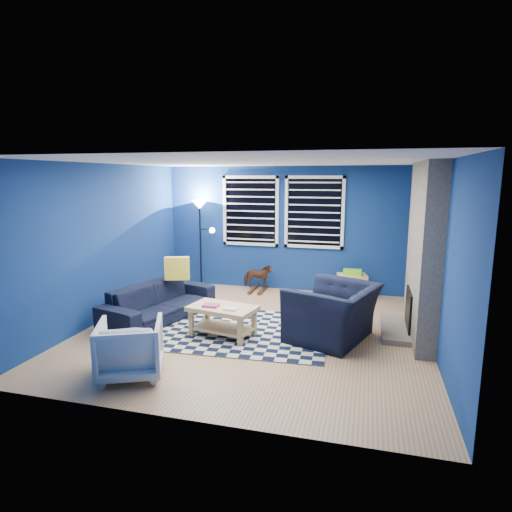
{
  "coord_description": "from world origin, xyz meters",
  "views": [
    {
      "loc": [
        1.6,
        -5.94,
        2.3
      ],
      "look_at": [
        -0.06,
        0.3,
        1.09
      ],
      "focal_mm": 30.0,
      "sensor_mm": 36.0,
      "label": 1
    }
  ],
  "objects_px": {
    "sofa": "(160,302)",
    "coffee_table": "(223,315)",
    "armchair_bent": "(130,348)",
    "floor_lamp": "(201,217)",
    "armchair_big": "(333,313)",
    "cabinet": "(352,285)",
    "rocking_horse": "(258,276)",
    "tv": "(419,228)"
  },
  "relations": [
    {
      "from": "armchair_big",
      "to": "coffee_table",
      "type": "relative_size",
      "value": 1.16
    },
    {
      "from": "sofa",
      "to": "armchair_bent",
      "type": "relative_size",
      "value": 2.73
    },
    {
      "from": "armchair_bent",
      "to": "sofa",
      "type": "bearing_deg",
      "value": -96.18
    },
    {
      "from": "tv",
      "to": "cabinet",
      "type": "relative_size",
      "value": 1.66
    },
    {
      "from": "sofa",
      "to": "cabinet",
      "type": "height_order",
      "value": "sofa"
    },
    {
      "from": "rocking_horse",
      "to": "cabinet",
      "type": "relative_size",
      "value": 0.94
    },
    {
      "from": "armchair_big",
      "to": "floor_lamp",
      "type": "relative_size",
      "value": 0.67
    },
    {
      "from": "armchair_big",
      "to": "floor_lamp",
      "type": "height_order",
      "value": "floor_lamp"
    },
    {
      "from": "armchair_big",
      "to": "armchair_bent",
      "type": "relative_size",
      "value": 1.66
    },
    {
      "from": "armchair_bent",
      "to": "floor_lamp",
      "type": "relative_size",
      "value": 0.4
    },
    {
      "from": "tv",
      "to": "coffee_table",
      "type": "relative_size",
      "value": 0.96
    },
    {
      "from": "rocking_horse",
      "to": "floor_lamp",
      "type": "bearing_deg",
      "value": 72.58
    },
    {
      "from": "armchair_big",
      "to": "armchair_bent",
      "type": "xyz_separation_m",
      "value": [
        -2.18,
        -1.75,
        -0.06
      ]
    },
    {
      "from": "cabinet",
      "to": "floor_lamp",
      "type": "distance_m",
      "value": 3.33
    },
    {
      "from": "sofa",
      "to": "armchair_big",
      "type": "height_order",
      "value": "armchair_big"
    },
    {
      "from": "armchair_bent",
      "to": "floor_lamp",
      "type": "xyz_separation_m",
      "value": [
        -0.74,
        4.04,
        1.15
      ]
    },
    {
      "from": "tv",
      "to": "rocking_horse",
      "type": "height_order",
      "value": "tv"
    },
    {
      "from": "armchair_big",
      "to": "coffee_table",
      "type": "xyz_separation_m",
      "value": [
        -1.55,
        -0.3,
        -0.07
      ]
    },
    {
      "from": "floor_lamp",
      "to": "cabinet",
      "type": "bearing_deg",
      "value": -0.73
    },
    {
      "from": "tv",
      "to": "sofa",
      "type": "bearing_deg",
      "value": -155.19
    },
    {
      "from": "armchair_bent",
      "to": "floor_lamp",
      "type": "bearing_deg",
      "value": -103.7
    },
    {
      "from": "tv",
      "to": "armchair_big",
      "type": "distance_m",
      "value": 2.62
    },
    {
      "from": "sofa",
      "to": "armchair_big",
      "type": "distance_m",
      "value": 2.8
    },
    {
      "from": "armchair_big",
      "to": "cabinet",
      "type": "relative_size",
      "value": 2.01
    },
    {
      "from": "sofa",
      "to": "coffee_table",
      "type": "relative_size",
      "value": 1.92
    },
    {
      "from": "floor_lamp",
      "to": "sofa",
      "type": "bearing_deg",
      "value": -86.72
    },
    {
      "from": "floor_lamp",
      "to": "rocking_horse",
      "type": "bearing_deg",
      "value": -3.11
    },
    {
      "from": "tv",
      "to": "sofa",
      "type": "relative_size",
      "value": 0.5
    },
    {
      "from": "tv",
      "to": "armchair_big",
      "type": "relative_size",
      "value": 0.82
    },
    {
      "from": "armchair_bent",
      "to": "coffee_table",
      "type": "height_order",
      "value": "armchair_bent"
    },
    {
      "from": "armchair_big",
      "to": "floor_lamp",
      "type": "xyz_separation_m",
      "value": [
        -2.92,
        2.29,
        1.09
      ]
    },
    {
      "from": "tv",
      "to": "coffee_table",
      "type": "height_order",
      "value": "tv"
    },
    {
      "from": "armchair_big",
      "to": "tv",
      "type": "bearing_deg",
      "value": 167.29
    },
    {
      "from": "coffee_table",
      "to": "cabinet",
      "type": "distance_m",
      "value": 3.08
    },
    {
      "from": "armchair_big",
      "to": "coffee_table",
      "type": "distance_m",
      "value": 1.58
    },
    {
      "from": "armchair_bent",
      "to": "rocking_horse",
      "type": "distance_m",
      "value": 4.01
    },
    {
      "from": "armchair_big",
      "to": "floor_lamp",
      "type": "bearing_deg",
      "value": -108.85
    },
    {
      "from": "sofa",
      "to": "armchair_big",
      "type": "xyz_separation_m",
      "value": [
        2.79,
        -0.16,
        0.1
      ]
    },
    {
      "from": "armchair_bent",
      "to": "coffee_table",
      "type": "bearing_deg",
      "value": -137.5
    },
    {
      "from": "coffee_table",
      "to": "floor_lamp",
      "type": "bearing_deg",
      "value": 117.74
    },
    {
      "from": "coffee_table",
      "to": "floor_lamp",
      "type": "height_order",
      "value": "floor_lamp"
    },
    {
      "from": "rocking_horse",
      "to": "cabinet",
      "type": "bearing_deg",
      "value": -103.47
    }
  ]
}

